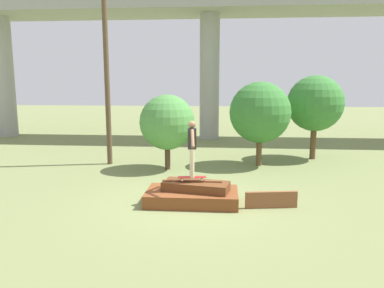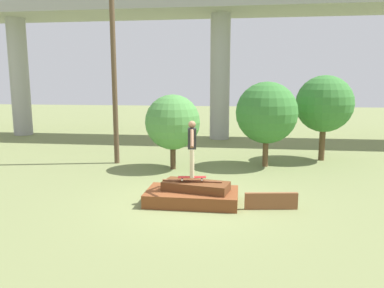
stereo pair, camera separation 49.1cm
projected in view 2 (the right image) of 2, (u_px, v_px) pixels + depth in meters
name	position (u px, v px, depth m)	size (l,w,h in m)	color
ground_plane	(192.00, 203.00, 10.15)	(80.00, 80.00, 0.00)	olive
scrap_pile	(193.00, 195.00, 10.11)	(2.46, 1.37, 0.64)	brown
scrap_plank_loose	(271.00, 201.00, 9.62)	(1.36, 0.30, 0.44)	brown
skateboard	(192.00, 177.00, 10.04)	(0.77, 0.29, 0.09)	maroon
skater	(192.00, 145.00, 9.90)	(0.25, 1.02, 1.51)	#C6B78E
highway_overpass	(221.00, 22.00, 20.45)	(44.00, 3.78, 7.54)	#9E9E99
utility_pole	(113.00, 46.00, 14.36)	(1.30, 0.20, 8.94)	brown
tree_behind_left	(173.00, 122.00, 13.80)	(2.04, 2.04, 2.79)	#4C3823
tree_behind_right	(267.00, 113.00, 14.19)	(2.34, 2.34, 3.26)	brown
tree_mid_back	(324.00, 104.00, 15.29)	(2.32, 2.32, 3.51)	brown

